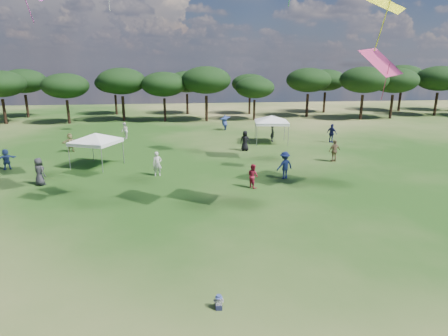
{
  "coord_description": "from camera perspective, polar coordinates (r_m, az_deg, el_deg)",
  "views": [
    {
      "loc": [
        -0.98,
        -8.72,
        7.73
      ],
      "look_at": [
        0.89,
        6.0,
        3.63
      ],
      "focal_mm": 30.0,
      "sensor_mm": 36.0,
      "label": 1
    }
  ],
  "objects": [
    {
      "name": "toddler",
      "position": [
        13.0,
        -0.8,
        -19.8
      ],
      "size": [
        0.34,
        0.38,
        0.51
      ],
      "rotation": [
        0.0,
        0.0,
        -0.04
      ],
      "color": "#161932",
      "rests_on": "ground"
    },
    {
      "name": "tree_line",
      "position": [
        56.28,
        -3.91,
        13.08
      ],
      "size": [
        108.78,
        17.63,
        7.77
      ],
      "color": "black",
      "rests_on": "ground"
    },
    {
      "name": "tent_left",
      "position": [
        30.63,
        -19.03,
        4.85
      ],
      "size": [
        5.65,
        5.65,
        2.96
      ],
      "rotation": [
        0.0,
        0.0,
        -0.43
      ],
      "color": "gray",
      "rests_on": "ground"
    },
    {
      "name": "tent_right",
      "position": [
        38.3,
        7.28,
        7.77
      ],
      "size": [
        6.5,
        6.5,
        3.11
      ],
      "rotation": [
        0.0,
        0.0,
        -0.16
      ],
      "color": "gray",
      "rests_on": "ground"
    },
    {
      "name": "festival_crowd",
      "position": [
        34.37,
        -3.94,
        3.97
      ],
      "size": [
        29.98,
        23.83,
        1.93
      ],
      "color": "navy",
      "rests_on": "ground"
    }
  ]
}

